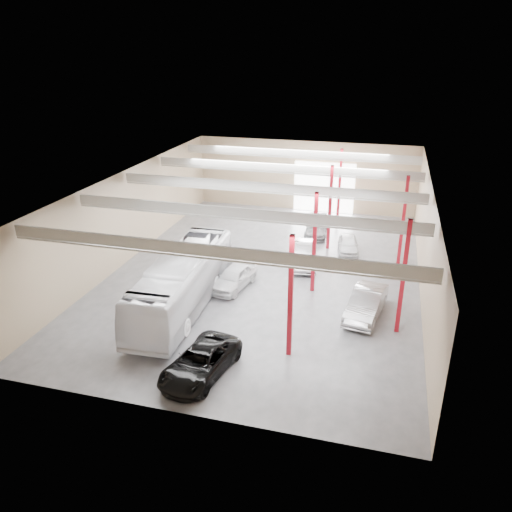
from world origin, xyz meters
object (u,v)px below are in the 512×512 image
at_px(car_row_a, 234,277).
at_px(car_row_c, 316,227).
at_px(car_right_far, 348,244).
at_px(coach_bus, 183,281).
at_px(car_right_near, 366,303).
at_px(black_sedan, 201,362).
at_px(car_row_b, 305,254).

bearing_deg(car_row_a, car_row_c, 82.54).
height_order(car_row_c, car_right_far, car_row_c).
bearing_deg(coach_bus, car_row_c, 65.59).
xyz_separation_m(car_row_c, car_right_near, (5.20, -13.61, 0.17)).
relative_size(coach_bus, car_row_a, 2.81).
xyz_separation_m(coach_bus, black_sedan, (3.66, -6.57, -1.04)).
bearing_deg(car_right_far, car_right_near, -86.56).
height_order(coach_bus, car_right_near, coach_bus).
relative_size(black_sedan, car_right_near, 1.04).
bearing_deg(car_row_a, car_row_b, 62.71).
bearing_deg(black_sedan, car_row_b, 90.01).
xyz_separation_m(black_sedan, car_right_far, (5.69, 18.66, -0.08)).
xyz_separation_m(coach_bus, car_row_b, (6.35, 8.63, -0.94)).
bearing_deg(car_right_far, car_row_c, 125.22).
xyz_separation_m(black_sedan, car_row_a, (-1.36, 10.00, 0.03)).
bearing_deg(car_right_near, car_row_b, 136.09).
relative_size(car_row_a, car_right_near, 0.88).
height_order(car_row_a, car_row_c, car_row_a).
bearing_deg(car_right_far, car_row_a, -137.11).
relative_size(car_row_c, car_right_far, 1.20).
distance_m(car_right_near, car_right_far, 10.48).
height_order(car_row_a, car_right_far, car_row_a).
xyz_separation_m(car_row_c, car_right_far, (3.13, -3.34, -0.02)).
distance_m(black_sedan, car_row_a, 10.09).
distance_m(car_row_b, car_right_near, 8.49).
bearing_deg(car_row_b, car_right_far, 39.74).
relative_size(coach_bus, car_right_far, 3.30).
height_order(black_sedan, car_right_far, black_sedan).
xyz_separation_m(black_sedan, car_right_near, (7.77, 8.39, 0.10)).
height_order(coach_bus, car_row_b, coach_bus).
height_order(car_row_a, car_row_b, car_row_b).
distance_m(car_row_a, car_row_c, 12.62).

